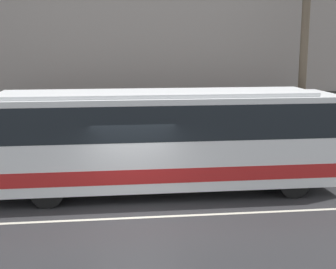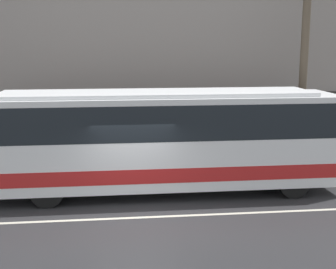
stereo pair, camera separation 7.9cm
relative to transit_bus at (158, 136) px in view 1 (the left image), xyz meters
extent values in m
plane|color=#2D2D30|center=(-0.87, -2.30, -1.88)|extent=(60.00, 60.00, 0.00)
cube|color=gray|center=(-0.87, 3.07, -1.82)|extent=(60.00, 2.73, 0.12)
cube|color=gray|center=(-0.87, 4.58, 4.64)|extent=(60.00, 0.30, 13.05)
cube|color=#2D2B28|center=(-0.87, 4.41, -0.48)|extent=(60.00, 0.06, 2.80)
cube|color=beige|center=(-0.87, -2.30, -1.88)|extent=(54.00, 0.14, 0.01)
cube|color=white|center=(-0.01, 0.00, -0.10)|extent=(11.68, 2.56, 2.87)
cube|color=#B21E1E|center=(-0.01, 0.00, -0.98)|extent=(11.62, 2.59, 0.45)
cube|color=black|center=(-0.01, 0.00, 0.61)|extent=(11.33, 2.58, 1.09)
cube|color=orange|center=(5.78, 0.00, 1.15)|extent=(0.12, 1.92, 0.28)
cube|color=white|center=(-0.01, 0.00, 1.40)|extent=(9.93, 2.18, 0.12)
cylinder|color=black|center=(4.23, -1.12, -1.39)|extent=(0.99, 0.28, 0.99)
cylinder|color=black|center=(4.23, 1.12, -1.39)|extent=(0.99, 0.28, 0.99)
cylinder|color=black|center=(-3.45, -1.12, -1.39)|extent=(0.99, 0.28, 0.99)
cylinder|color=black|center=(-3.45, 1.12, -1.39)|extent=(0.99, 0.28, 0.99)
cylinder|color=brown|center=(5.80, 2.38, 2.60)|extent=(0.30, 0.30, 8.71)
camera|label=1|loc=(-1.46, -14.82, 2.99)|focal=50.00mm
camera|label=2|loc=(-1.38, -14.83, 2.99)|focal=50.00mm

